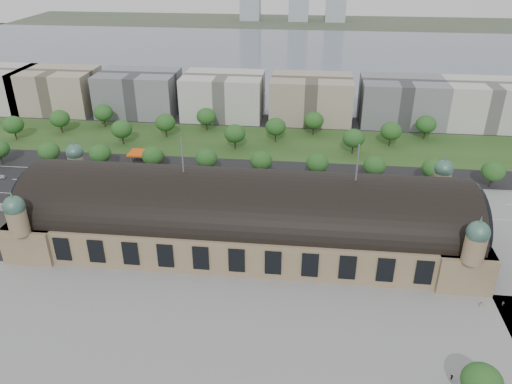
# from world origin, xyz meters

# --- Properties ---
(ground) EXTENTS (900.00, 900.00, 0.00)m
(ground) POSITION_xyz_m (0.00, 0.00, 0.00)
(ground) COLOR black
(ground) RESTS_ON ground
(station) EXTENTS (150.00, 48.40, 44.30)m
(station) POSITION_xyz_m (0.00, 0.00, 10.28)
(station) COLOR #937A5B
(station) RESTS_ON ground
(plaza_south) EXTENTS (190.00, 48.00, 0.12)m
(plaza_south) POSITION_xyz_m (10.00, -44.00, 0.00)
(plaza_south) COLOR gray
(plaza_south) RESTS_ON ground
(road_slab) EXTENTS (260.00, 26.00, 0.10)m
(road_slab) POSITION_xyz_m (-20.00, 38.00, 0.00)
(road_slab) COLOR black
(road_slab) RESTS_ON ground
(grass_belt) EXTENTS (300.00, 45.00, 0.10)m
(grass_belt) POSITION_xyz_m (-15.00, 93.00, 0.00)
(grass_belt) COLOR #27481D
(grass_belt) RESTS_ON ground
(petrol_station) EXTENTS (14.00, 13.00, 5.05)m
(petrol_station) POSITION_xyz_m (-53.91, 65.28, 2.95)
(petrol_station) COLOR #E84F0D
(petrol_station) RESTS_ON ground
(lake) EXTENTS (700.00, 320.00, 0.08)m
(lake) POSITION_xyz_m (0.00, 298.00, 0.00)
(lake) COLOR slate
(lake) RESTS_ON ground
(far_shore) EXTENTS (700.00, 120.00, 0.14)m
(far_shore) POSITION_xyz_m (0.00, 498.00, 0.00)
(far_shore) COLOR #44513D
(far_shore) RESTS_ON ground
(office_1) EXTENTS (45.00, 32.00, 24.00)m
(office_1) POSITION_xyz_m (-130.00, 133.00, 12.00)
(office_1) COLOR tan
(office_1) RESTS_ON ground
(office_2) EXTENTS (45.00, 32.00, 24.00)m
(office_2) POSITION_xyz_m (-80.00, 133.00, 12.00)
(office_2) COLOR gray
(office_2) RESTS_ON ground
(office_3) EXTENTS (45.00, 32.00, 24.00)m
(office_3) POSITION_xyz_m (-30.00, 133.00, 12.00)
(office_3) COLOR #B8B6AF
(office_3) RESTS_ON ground
(office_4) EXTENTS (45.00, 32.00, 24.00)m
(office_4) POSITION_xyz_m (20.00, 133.00, 12.00)
(office_4) COLOR tan
(office_4) RESTS_ON ground
(office_5) EXTENTS (45.00, 32.00, 24.00)m
(office_5) POSITION_xyz_m (70.00, 133.00, 12.00)
(office_5) COLOR gray
(office_5) RESTS_ON ground
(office_6) EXTENTS (45.00, 32.00, 24.00)m
(office_6) POSITION_xyz_m (115.00, 133.00, 12.00)
(office_6) COLOR #B8B6AF
(office_6) RESTS_ON ground
(tree_row_1) EXTENTS (9.60, 9.60, 11.52)m
(tree_row_1) POSITION_xyz_m (-96.00, 53.00, 7.43)
(tree_row_1) COLOR #2D2116
(tree_row_1) RESTS_ON ground
(tree_row_2) EXTENTS (9.60, 9.60, 11.52)m
(tree_row_2) POSITION_xyz_m (-72.00, 53.00, 7.43)
(tree_row_2) COLOR #2D2116
(tree_row_2) RESTS_ON ground
(tree_row_3) EXTENTS (9.60, 9.60, 11.52)m
(tree_row_3) POSITION_xyz_m (-48.00, 53.00, 7.43)
(tree_row_3) COLOR #2D2116
(tree_row_3) RESTS_ON ground
(tree_row_4) EXTENTS (9.60, 9.60, 11.52)m
(tree_row_4) POSITION_xyz_m (-24.00, 53.00, 7.43)
(tree_row_4) COLOR #2D2116
(tree_row_4) RESTS_ON ground
(tree_row_5) EXTENTS (9.60, 9.60, 11.52)m
(tree_row_5) POSITION_xyz_m (0.00, 53.00, 7.43)
(tree_row_5) COLOR #2D2116
(tree_row_5) RESTS_ON ground
(tree_row_6) EXTENTS (9.60, 9.60, 11.52)m
(tree_row_6) POSITION_xyz_m (24.00, 53.00, 7.43)
(tree_row_6) COLOR #2D2116
(tree_row_6) RESTS_ON ground
(tree_row_7) EXTENTS (9.60, 9.60, 11.52)m
(tree_row_7) POSITION_xyz_m (48.00, 53.00, 7.43)
(tree_row_7) COLOR #2D2116
(tree_row_7) RESTS_ON ground
(tree_row_8) EXTENTS (9.60, 9.60, 11.52)m
(tree_row_8) POSITION_xyz_m (72.00, 53.00, 7.43)
(tree_row_8) COLOR #2D2116
(tree_row_8) RESTS_ON ground
(tree_row_9) EXTENTS (9.60, 9.60, 11.52)m
(tree_row_9) POSITION_xyz_m (96.00, 53.00, 7.43)
(tree_row_9) COLOR #2D2116
(tree_row_9) RESTS_ON ground
(tree_belt_0) EXTENTS (10.40, 10.40, 12.48)m
(tree_belt_0) POSITION_xyz_m (-130.00, 83.00, 8.05)
(tree_belt_0) COLOR #2D2116
(tree_belt_0) RESTS_ON ground
(tree_belt_1) EXTENTS (10.40, 10.40, 12.48)m
(tree_belt_1) POSITION_xyz_m (-111.00, 95.00, 8.05)
(tree_belt_1) COLOR #2D2116
(tree_belt_1) RESTS_ON ground
(tree_belt_2) EXTENTS (10.40, 10.40, 12.48)m
(tree_belt_2) POSITION_xyz_m (-92.00, 107.00, 8.05)
(tree_belt_2) COLOR #2D2116
(tree_belt_2) RESTS_ON ground
(tree_belt_3) EXTENTS (10.40, 10.40, 12.48)m
(tree_belt_3) POSITION_xyz_m (-73.00, 83.00, 8.05)
(tree_belt_3) COLOR #2D2116
(tree_belt_3) RESTS_ON ground
(tree_belt_4) EXTENTS (10.40, 10.40, 12.48)m
(tree_belt_4) POSITION_xyz_m (-54.00, 95.00, 8.05)
(tree_belt_4) COLOR #2D2116
(tree_belt_4) RESTS_ON ground
(tree_belt_5) EXTENTS (10.40, 10.40, 12.48)m
(tree_belt_5) POSITION_xyz_m (-35.00, 107.00, 8.05)
(tree_belt_5) COLOR #2D2116
(tree_belt_5) RESTS_ON ground
(tree_belt_6) EXTENTS (10.40, 10.40, 12.48)m
(tree_belt_6) POSITION_xyz_m (-16.00, 83.00, 8.05)
(tree_belt_6) COLOR #2D2116
(tree_belt_6) RESTS_ON ground
(tree_belt_7) EXTENTS (10.40, 10.40, 12.48)m
(tree_belt_7) POSITION_xyz_m (3.00, 95.00, 8.05)
(tree_belt_7) COLOR #2D2116
(tree_belt_7) RESTS_ON ground
(tree_belt_8) EXTENTS (10.40, 10.40, 12.48)m
(tree_belt_8) POSITION_xyz_m (22.00, 107.00, 8.05)
(tree_belt_8) COLOR #2D2116
(tree_belt_8) RESTS_ON ground
(tree_belt_9) EXTENTS (10.40, 10.40, 12.48)m
(tree_belt_9) POSITION_xyz_m (41.00, 83.00, 8.05)
(tree_belt_9) COLOR #2D2116
(tree_belt_9) RESTS_ON ground
(tree_belt_10) EXTENTS (10.40, 10.40, 12.48)m
(tree_belt_10) POSITION_xyz_m (60.00, 95.00, 8.05)
(tree_belt_10) COLOR #2D2116
(tree_belt_10) RESTS_ON ground
(tree_belt_11) EXTENTS (10.40, 10.40, 12.48)m
(tree_belt_11) POSITION_xyz_m (79.00, 107.00, 8.05)
(tree_belt_11) COLOR #2D2116
(tree_belt_11) RESTS_ON ground
(tree_plaza_s) EXTENTS (9.00, 9.00, 10.64)m
(tree_plaza_s) POSITION_xyz_m (60.00, -60.00, 6.80)
(tree_plaza_s) COLOR #2D2116
(tree_plaza_s) RESTS_ON ground
(traffic_car_0) EXTENTS (4.60, 1.86, 1.57)m
(traffic_car_0) POSITION_xyz_m (-112.27, 38.53, 0.78)
(traffic_car_0) COLOR silver
(traffic_car_0) RESTS_ON ground
(traffic_car_1) EXTENTS (3.88, 1.42, 1.27)m
(traffic_car_1) POSITION_xyz_m (-80.10, 46.67, 0.63)
(traffic_car_1) COLOR #96989F
(traffic_car_1) RESTS_ON ground
(traffic_car_2) EXTENTS (5.24, 2.84, 1.39)m
(traffic_car_2) POSITION_xyz_m (-65.88, 36.83, 0.70)
(traffic_car_2) COLOR black
(traffic_car_2) RESTS_ON ground
(traffic_car_3) EXTENTS (4.53, 1.86, 1.31)m
(traffic_car_3) POSITION_xyz_m (-29.32, 41.77, 0.66)
(traffic_car_3) COLOR maroon
(traffic_car_3) RESTS_ON ground
(traffic_car_4) EXTENTS (4.71, 2.14, 1.57)m
(traffic_car_4) POSITION_xyz_m (22.30, 29.21, 0.78)
(traffic_car_4) COLOR #191B46
(traffic_car_4) RESTS_ON ground
(traffic_car_5) EXTENTS (4.93, 1.81, 1.61)m
(traffic_car_5) POSITION_xyz_m (23.20, 48.46, 0.81)
(traffic_car_5) COLOR #5A5B62
(traffic_car_5) RESTS_ON ground
(traffic_car_6) EXTENTS (4.92, 2.45, 1.34)m
(traffic_car_6) POSITION_xyz_m (70.12, 35.47, 0.67)
(traffic_car_6) COLOR #BCBBBE
(traffic_car_6) RESTS_ON ground
(parked_car_0) EXTENTS (4.63, 4.25, 1.54)m
(parked_car_0) POSITION_xyz_m (-58.51, 25.00, 0.77)
(parked_car_0) COLOR black
(parked_car_0) RESTS_ON ground
(parked_car_1) EXTENTS (6.14, 5.46, 1.58)m
(parked_car_1) POSITION_xyz_m (-50.36, 21.09, 0.79)
(parked_car_1) COLOR maroon
(parked_car_1) RESTS_ON ground
(parked_car_2) EXTENTS (5.18, 3.52, 1.39)m
(parked_car_2) POSITION_xyz_m (-50.80, 21.00, 0.70)
(parked_car_2) COLOR #1B1741
(parked_car_2) RESTS_ON ground
(parked_car_3) EXTENTS (4.56, 3.99, 1.49)m
(parked_car_3) POSITION_xyz_m (-45.46, 25.00, 0.74)
(parked_car_3) COLOR #56575D
(parked_car_3) RESTS_ON ground
(parked_car_4) EXTENTS (5.14, 3.96, 1.63)m
(parked_car_4) POSITION_xyz_m (-38.48, 21.95, 0.81)
(parked_car_4) COLOR white
(parked_car_4) RESTS_ON ground
(parked_car_5) EXTENTS (5.65, 4.12, 1.43)m
(parked_car_5) POSITION_xyz_m (-49.53, 25.00, 0.71)
(parked_car_5) COLOR #999AA1
(parked_car_5) RESTS_ON ground
(parked_car_6) EXTENTS (5.73, 4.26, 1.54)m
(parked_car_6) POSITION_xyz_m (-18.00, 21.69, 0.77)
(parked_car_6) COLOR black
(parked_car_6) RESTS_ON ground
(bus_west) EXTENTS (10.68, 2.63, 2.97)m
(bus_west) POSITION_xyz_m (4.41, 28.04, 1.48)
(bus_west) COLOR red
(bus_west) RESTS_ON ground
(bus_mid) EXTENTS (11.29, 3.17, 3.11)m
(bus_mid) POSITION_xyz_m (15.20, 32.00, 1.56)
(bus_mid) COLOR silver
(bus_mid) RESTS_ON ground
(bus_east) EXTENTS (12.71, 3.21, 3.53)m
(bus_east) POSITION_xyz_m (12.31, 30.12, 1.76)
(bus_east) COLOR beige
(bus_east) RESTS_ON ground
(pedestrian_0) EXTENTS (0.86, 0.60, 1.61)m
(pedestrian_0) POSITION_xyz_m (70.49, -25.80, 0.80)
(pedestrian_0) COLOR gray
(pedestrian_0) RESTS_ON ground
(pedestrian_2) EXTENTS (0.62, 0.95, 1.85)m
(pedestrian_2) POSITION_xyz_m (76.84, -24.71, 0.92)
(pedestrian_2) COLOR gray
(pedestrian_2) RESTS_ON ground
(pedestrian_4) EXTENTS (1.09, 0.80, 1.54)m
(pedestrian_4) POSITION_xyz_m (56.02, -53.79, 0.77)
(pedestrian_4) COLOR gray
(pedestrian_4) RESTS_ON ground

